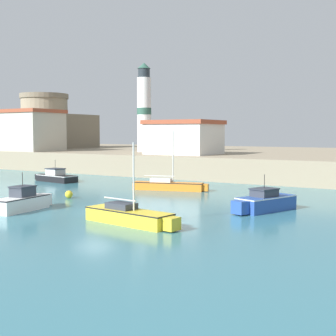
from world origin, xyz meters
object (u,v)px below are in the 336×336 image
(motorboat_white_5, at_px, (23,201))
(sailboat_orange_2, at_px, (168,185))
(fortress, at_px, (45,128))
(lighthouse, at_px, (144,109))
(motorboat_black_3, at_px, (56,177))
(motorboat_blue_0, at_px, (264,202))
(sailboat_yellow_4, at_px, (130,216))
(harbor_shed_mid_row, at_px, (30,130))
(mooring_buoy, at_px, (69,194))
(harbor_shed_near_wharf, at_px, (184,137))

(motorboat_white_5, bearing_deg, sailboat_orange_2, 79.70)
(fortress, distance_m, lighthouse, 24.59)
(sailboat_orange_2, distance_m, motorboat_black_3, 14.14)
(motorboat_blue_0, xyz_separation_m, sailboat_orange_2, (-11.21, 6.19, -0.14))
(sailboat_yellow_4, xyz_separation_m, lighthouse, (-20.64, 31.72, 7.89))
(fortress, bearing_deg, sailboat_yellow_4, -39.31)
(motorboat_white_5, bearing_deg, harbor_shed_mid_row, 136.93)
(sailboat_yellow_4, xyz_separation_m, fortress, (-44.64, 36.55, 5.55))
(motorboat_black_3, height_order, lighthouse, lighthouse)
(motorboat_black_3, bearing_deg, sailboat_orange_2, -0.90)
(motorboat_blue_0, bearing_deg, motorboat_black_3, 165.80)
(fortress, relative_size, lighthouse, 1.10)
(sailboat_orange_2, relative_size, fortress, 0.52)
(mooring_buoy, height_order, harbor_shed_near_wharf, harbor_shed_near_wharf)
(sailboat_orange_2, relative_size, motorboat_black_3, 1.21)
(motorboat_white_5, relative_size, fortress, 0.36)
(sailboat_orange_2, bearing_deg, harbor_shed_near_wharf, 114.29)
(mooring_buoy, bearing_deg, sailboat_orange_2, 64.09)
(motorboat_blue_0, relative_size, motorboat_black_3, 0.92)
(sailboat_yellow_4, relative_size, lighthouse, 0.53)
(motorboat_black_3, xyz_separation_m, sailboat_yellow_4, (20.35, -14.62, -0.02))
(motorboat_blue_0, bearing_deg, motorboat_white_5, -149.38)
(motorboat_black_3, height_order, sailboat_yellow_4, sailboat_yellow_4)
(harbor_shed_near_wharf, bearing_deg, sailboat_orange_2, -65.71)
(motorboat_blue_0, height_order, fortress, fortress)
(mooring_buoy, height_order, harbor_shed_mid_row, harbor_shed_mid_row)
(motorboat_blue_0, height_order, sailboat_yellow_4, sailboat_yellow_4)
(mooring_buoy, xyz_separation_m, lighthouse, (-10.34, 25.74, 8.07))
(sailboat_yellow_4, height_order, harbor_shed_mid_row, harbor_shed_mid_row)
(mooring_buoy, relative_size, harbor_shed_near_wharf, 0.07)
(motorboat_blue_0, height_order, motorboat_white_5, motorboat_white_5)
(motorboat_black_3, xyz_separation_m, harbor_shed_mid_row, (-16.29, 11.41, 5.01))
(motorboat_white_5, height_order, harbor_shed_near_wharf, harbor_shed_near_wharf)
(motorboat_white_5, bearing_deg, fortress, 134.44)
(sailboat_orange_2, height_order, sailboat_yellow_4, sailboat_orange_2)
(motorboat_white_5, distance_m, mooring_buoy, 6.14)
(motorboat_black_3, distance_m, mooring_buoy, 13.26)
(lighthouse, bearing_deg, fortress, 168.63)
(lighthouse, xyz_separation_m, harbor_shed_mid_row, (-16.00, -5.69, -2.86))
(motorboat_white_5, relative_size, harbor_shed_near_wharf, 0.58)
(motorboat_black_3, height_order, fortress, fortress)
(sailboat_orange_2, distance_m, sailboat_yellow_4, 15.68)
(sailboat_yellow_4, distance_m, harbor_shed_mid_row, 45.22)
(sailboat_orange_2, xyz_separation_m, lighthouse, (-14.43, 17.32, 7.92))
(fortress, bearing_deg, motorboat_black_3, -42.07)
(motorboat_blue_0, xyz_separation_m, harbor_shed_mid_row, (-41.64, 17.82, 4.91))
(lighthouse, bearing_deg, sailboat_orange_2, -50.20)
(motorboat_white_5, relative_size, harbor_shed_mid_row, 0.56)
(motorboat_blue_0, height_order, lighthouse, lighthouse)
(sailboat_orange_2, height_order, harbor_shed_mid_row, harbor_shed_mid_row)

